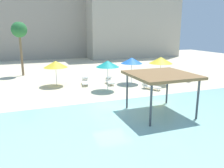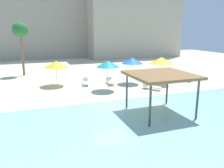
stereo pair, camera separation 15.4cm
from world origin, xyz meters
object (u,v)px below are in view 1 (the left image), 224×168
Objects in this scene: beach_umbrella_blue_4 at (132,61)px; lounge_chair_3 at (85,82)px; beach_umbrella_yellow_1 at (56,64)px; beach_umbrella_teal_0 at (108,64)px; beach_umbrella_yellow_3 at (161,60)px; lounge_chair_0 at (110,81)px; shade_pavilion at (161,76)px; palm_tree_1 at (19,31)px; lounge_chair_5 at (150,86)px; lounge_chair_4 at (182,78)px.

lounge_chair_3 is (-4.87, 1.10, -2.15)m from beach_umbrella_blue_4.
beach_umbrella_blue_4 is 1.41× the size of lounge_chair_3.
beach_umbrella_blue_4 is at bearing -12.72° from beach_umbrella_yellow_1.
beach_umbrella_teal_0 is 6.10m from beach_umbrella_yellow_3.
beach_umbrella_blue_4 is 3.21m from lounge_chair_0.
shade_pavilion is 0.62× the size of palm_tree_1.
lounge_chair_5 is 0.29× the size of palm_tree_1.
lounge_chair_5 is (5.53, -4.06, 0.00)m from lounge_chair_3.
beach_umbrella_yellow_1 is 0.92× the size of beach_umbrella_blue_4.
lounge_chair_4 is at bearing -8.77° from beach_umbrella_blue_4.
palm_tree_1 is at bearing -167.18° from lounge_chair_5.
shade_pavilion reaches higher than lounge_chair_5.
beach_umbrella_teal_0 is 13.49m from palm_tree_1.
lounge_chair_4 is at bearing -11.02° from beach_umbrella_yellow_1.
beach_umbrella_yellow_3 is 8.29m from lounge_chair_3.
lounge_chair_0 is at bearing -13.04° from beach_umbrella_yellow_1.
shade_pavilion is 1.42× the size of beach_umbrella_yellow_3.
beach_umbrella_yellow_1 reaches higher than lounge_chair_0.
lounge_chair_3 is 1.00× the size of lounge_chair_4.
lounge_chair_3 is at bearing 105.17° from shade_pavilion.
beach_umbrella_yellow_3 is (6.09, 0.45, 0.01)m from beach_umbrella_teal_0.
lounge_chair_5 is at bearing -15.57° from beach_umbrella_teal_0.
beach_umbrella_yellow_1 is 5.88m from lounge_chair_0.
palm_tree_1 reaches higher than lounge_chair_0.
palm_tree_1 is (-8.73, 8.35, 5.19)m from lounge_chair_0.
lounge_chair_0 is at bearing 89.23° from lounge_chair_3.
shade_pavilion reaches higher than lounge_chair_4.
lounge_chair_5 is (0.66, -2.96, -2.15)m from beach_umbrella_blue_4.
lounge_chair_3 is (-1.50, 2.94, -2.22)m from beach_umbrella_teal_0.
beach_umbrella_yellow_3 is at bearing 84.54° from lounge_chair_3.
lounge_chair_0 is (-5.05, 1.88, -2.23)m from beach_umbrella_yellow_3.
shade_pavilion is 10.76m from lounge_chair_3.
lounge_chair_3 and lounge_chair_4 have the same top height.
beach_umbrella_yellow_1 is at bearing -151.22° from lounge_chair_5.
lounge_chair_4 is 5.64m from lounge_chair_5.
lounge_chair_0 is 8.37m from lounge_chair_4.
lounge_chair_0 is at bearing 91.27° from shade_pavilion.
lounge_chair_4 is (13.67, -2.66, -1.92)m from beach_umbrella_yellow_1.
palm_tree_1 reaches higher than beach_umbrella_teal_0.
palm_tree_1 is (-11.72, 11.80, 5.19)m from lounge_chair_5.
beach_umbrella_yellow_3 is 1.51× the size of lounge_chair_5.
lounge_chair_0 is (5.42, -1.25, -1.92)m from beach_umbrella_yellow_1.
beach_umbrella_yellow_3 is 17.42m from palm_tree_1.
palm_tree_1 reaches higher than lounge_chair_4.
beach_umbrella_teal_0 is 9.59m from lounge_chair_4.
lounge_chair_5 is (2.99, -3.45, 0.00)m from lounge_chair_0.
lounge_chair_3 is (-2.75, 10.15, -2.32)m from shade_pavilion.
lounge_chair_4 is (10.79, -2.01, 0.00)m from lounge_chair_3.
beach_umbrella_yellow_3 reaches higher than lounge_chair_5.
beach_umbrella_yellow_3 is (10.47, -3.13, 0.31)m from beach_umbrella_yellow_1.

